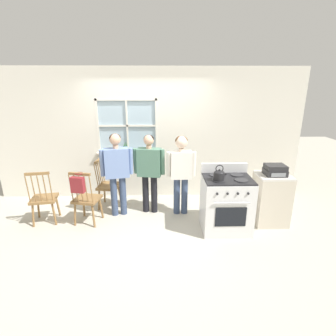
# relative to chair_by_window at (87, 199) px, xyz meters

# --- Properties ---
(ground_plane) EXTENTS (16.00, 16.00, 0.00)m
(ground_plane) POSITION_rel_chair_by_window_xyz_m (1.04, -0.21, -0.44)
(ground_plane) COLOR #B2AD9E
(wall_back) EXTENTS (6.40, 0.16, 2.70)m
(wall_back) POSITION_rel_chair_by_window_xyz_m (1.06, 1.19, 0.89)
(wall_back) COLOR silver
(wall_back) RESTS_ON ground_plane
(chair_by_window) EXTENTS (0.49, 0.48, 0.98)m
(chair_by_window) POSITION_rel_chair_by_window_xyz_m (0.00, 0.00, 0.00)
(chair_by_window) COLOR olive
(chair_by_window) RESTS_ON ground_plane
(chair_near_wall) EXTENTS (0.45, 0.46, 0.98)m
(chair_near_wall) POSITION_rel_chair_by_window_xyz_m (0.24, 0.64, 0.00)
(chair_near_wall) COLOR olive
(chair_near_wall) RESTS_ON ground_plane
(chair_center_cluster) EXTENTS (0.48, 0.46, 0.98)m
(chair_center_cluster) POSITION_rel_chair_by_window_xyz_m (-0.75, 0.03, 0.00)
(chair_center_cluster) COLOR olive
(chair_center_cluster) RESTS_ON ground_plane
(person_elderly_left) EXTENTS (0.59, 0.30, 1.54)m
(person_elderly_left) POSITION_rel_chair_by_window_xyz_m (0.51, 0.29, 0.49)
(person_elderly_left) COLOR #384766
(person_elderly_left) RESTS_ON ground_plane
(person_teen_center) EXTENTS (0.59, 0.28, 1.50)m
(person_teen_center) POSITION_rel_chair_by_window_xyz_m (1.09, 0.39, 0.46)
(person_teen_center) COLOR black
(person_teen_center) RESTS_ON ground_plane
(person_adult_right) EXTENTS (0.53, 0.24, 1.50)m
(person_adult_right) POSITION_rel_chair_by_window_xyz_m (1.67, 0.31, 0.48)
(person_adult_right) COLOR #384766
(person_adult_right) RESTS_ON ground_plane
(stove) EXTENTS (0.78, 0.68, 1.08)m
(stove) POSITION_rel_chair_by_window_xyz_m (2.38, -0.29, 0.03)
(stove) COLOR silver
(stove) RESTS_ON ground_plane
(kettle) EXTENTS (0.21, 0.17, 0.25)m
(kettle) POSITION_rel_chair_by_window_xyz_m (2.20, -0.42, 0.58)
(kettle) COLOR black
(kettle) RESTS_ON stove
(potted_plant) EXTENTS (0.15, 0.15, 0.23)m
(potted_plant) POSITION_rel_chair_by_window_xyz_m (0.57, 1.10, 0.63)
(potted_plant) COLOR #42474C
(potted_plant) RESTS_ON wall_back
(handbag) EXTENTS (0.23, 0.22, 0.31)m
(handbag) POSITION_rel_chair_by_window_xyz_m (-0.05, -0.23, 0.37)
(handbag) COLOR maroon
(handbag) RESTS_ON chair_by_window
(side_counter) EXTENTS (0.55, 0.50, 0.90)m
(side_counter) POSITION_rel_chair_by_window_xyz_m (3.22, -0.08, 0.01)
(side_counter) COLOR beige
(side_counter) RESTS_ON ground_plane
(stereo) EXTENTS (0.34, 0.29, 0.18)m
(stereo) POSITION_rel_chair_by_window_xyz_m (3.22, -0.10, 0.54)
(stereo) COLOR #232326
(stereo) RESTS_ON side_counter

